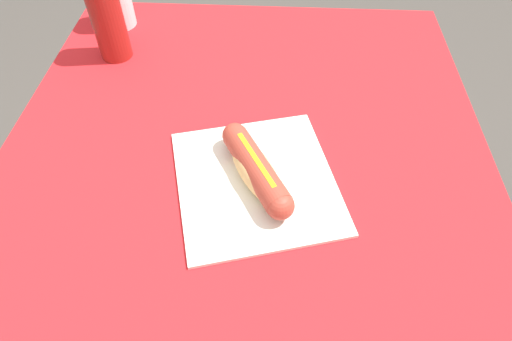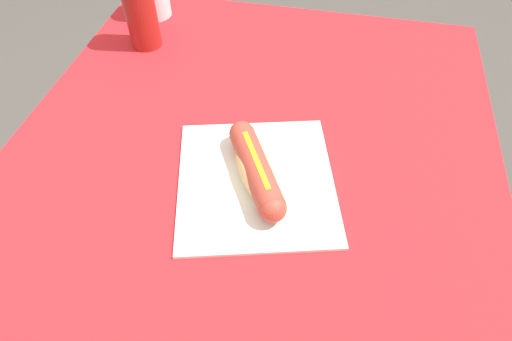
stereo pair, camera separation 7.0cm
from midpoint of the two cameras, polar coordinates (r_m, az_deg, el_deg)
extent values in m
cylinder|color=brown|center=(1.37, -15.16, 4.09)|extent=(0.07, 0.07, 0.70)
cylinder|color=brown|center=(1.33, 12.71, 3.02)|extent=(0.07, 0.07, 0.70)
cube|color=brown|center=(0.71, -5.05, -5.92)|extent=(1.20, 0.81, 0.03)
cube|color=red|center=(0.69, -5.14, -5.12)|extent=(1.26, 0.87, 0.00)
cube|color=silver|center=(0.72, -2.78, -1.57)|extent=(0.33, 0.32, 0.01)
ellipsoid|color=#E5BC75|center=(0.70, -2.86, -0.17)|extent=(0.16, 0.12, 0.05)
cylinder|color=#A83D2D|center=(0.69, -2.88, 0.14)|extent=(0.17, 0.12, 0.04)
sphere|color=#A83D2D|center=(0.64, 0.14, -4.87)|extent=(0.04, 0.04, 0.04)
sphere|color=#A83D2D|center=(0.74, -5.49, 4.48)|extent=(0.04, 0.04, 0.04)
cube|color=yellow|center=(0.68, -2.94, 1.26)|extent=(0.11, 0.07, 0.00)
cylinder|color=maroon|center=(1.00, -21.24, 18.62)|extent=(0.07, 0.07, 0.20)
camera|label=1|loc=(0.03, -92.87, -3.35)|focal=30.26mm
camera|label=2|loc=(0.03, 87.13, 3.35)|focal=30.26mm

